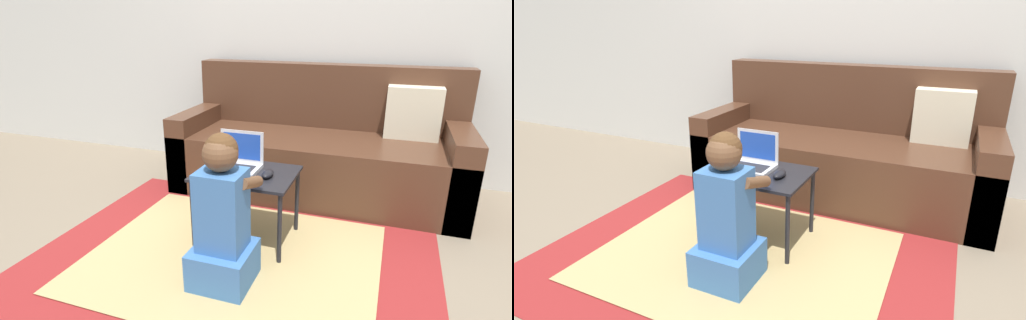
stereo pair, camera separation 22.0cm
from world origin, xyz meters
The scene contains 8 objects.
ground_plane centered at (0.00, 0.00, 0.00)m, with size 16.00×16.00×0.00m, color #7F705B.
wall_back centered at (0.00, 1.48, 1.25)m, with size 9.00×0.06×2.50m.
area_rug centered at (-0.08, -0.04, 0.00)m, with size 2.11×1.67×0.01m.
couch centered at (0.16, 1.05, 0.30)m, with size 2.02×0.81×0.90m.
laptop_desk centered at (-0.08, 0.17, 0.37)m, with size 0.54×0.42×0.42m.
laptop centered at (-0.14, 0.21, 0.45)m, with size 0.26×0.19×0.21m.
computer_mouse centered at (0.06, 0.14, 0.44)m, with size 0.06×0.11×0.04m.
person_seated centered at (-0.04, -0.25, 0.33)m, with size 0.28×0.37×0.75m.
Camera 1 is at (0.66, -1.76, 1.21)m, focal length 28.00 mm.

